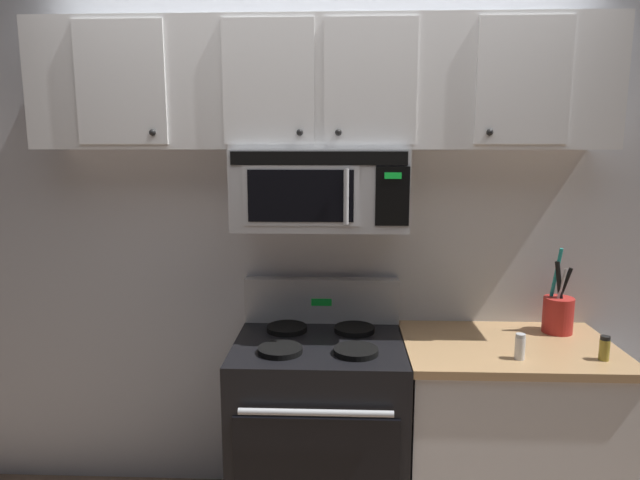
% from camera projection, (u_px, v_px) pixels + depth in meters
% --- Properties ---
extents(back_wall, '(5.20, 0.10, 2.70)m').
position_uv_depth(back_wall, '(322.00, 230.00, 2.77)').
color(back_wall, silver).
rests_on(back_wall, ground_plane).
extents(stove_range, '(0.76, 0.69, 1.12)m').
position_uv_depth(stove_range, '(319.00, 430.00, 2.56)').
color(stove_range, black).
rests_on(stove_range, ground_plane).
extents(over_range_microwave, '(0.76, 0.43, 0.35)m').
position_uv_depth(over_range_microwave, '(320.00, 189.00, 2.48)').
color(over_range_microwave, '#B7BABF').
extents(upper_cabinets, '(2.50, 0.36, 0.55)m').
position_uv_depth(upper_cabinets, '(321.00, 86.00, 2.44)').
color(upper_cabinets, silver).
extents(counter_segment, '(0.93, 0.65, 0.90)m').
position_uv_depth(counter_segment, '(503.00, 437.00, 2.53)').
color(counter_segment, silver).
rests_on(counter_segment, ground_plane).
extents(utensil_crock_red, '(0.14, 0.14, 0.40)m').
position_uv_depth(utensil_crock_red, '(558.00, 312.00, 2.59)').
color(utensil_crock_red, red).
rests_on(utensil_crock_red, counter_segment).
extents(salt_shaker, '(0.04, 0.04, 0.11)m').
position_uv_depth(salt_shaker, '(520.00, 347.00, 2.27)').
color(salt_shaker, white).
rests_on(salt_shaker, counter_segment).
extents(spice_jar, '(0.04, 0.04, 0.10)m').
position_uv_depth(spice_jar, '(604.00, 348.00, 2.26)').
color(spice_jar, olive).
rests_on(spice_jar, counter_segment).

